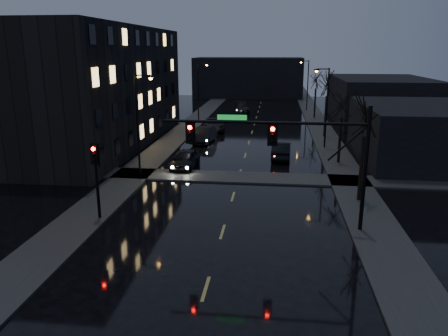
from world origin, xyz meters
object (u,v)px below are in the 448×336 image
(oncoming_car_c, at_px, (214,125))
(oncoming_car_a, at_px, (185,159))
(oncoming_car_b, at_px, (204,135))
(lead_car, at_px, (281,150))
(oncoming_car_d, at_px, (242,108))

(oncoming_car_c, bearing_deg, oncoming_car_a, -96.54)
(oncoming_car_b, bearing_deg, oncoming_car_c, 94.68)
(oncoming_car_b, distance_m, lead_car, 10.34)
(oncoming_car_c, bearing_deg, oncoming_car_d, 75.78)
(oncoming_car_b, relative_size, oncoming_car_c, 0.89)
(oncoming_car_a, xyz_separation_m, oncoming_car_d, (2.26, 33.76, 0.01))
(oncoming_car_a, relative_size, lead_car, 0.98)
(oncoming_car_a, height_order, lead_car, oncoming_car_a)
(oncoming_car_a, height_order, oncoming_car_d, oncoming_car_d)
(oncoming_car_a, relative_size, oncoming_car_b, 0.93)
(oncoming_car_a, bearing_deg, oncoming_car_d, 89.03)
(oncoming_car_a, xyz_separation_m, oncoming_car_c, (0.04, 17.59, -0.01))
(oncoming_car_a, xyz_separation_m, lead_car, (8.11, 4.33, -0.01))
(oncoming_car_a, bearing_deg, oncoming_car_c, 92.73)
(oncoming_car_b, bearing_deg, lead_car, -31.50)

